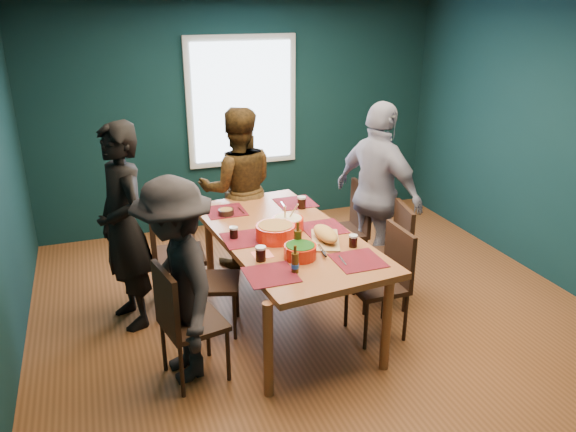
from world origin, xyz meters
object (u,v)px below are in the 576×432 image
(chair_left_near, at_px, (181,316))
(chair_left_far, at_px, (166,247))
(dining_table, at_px, (285,242))
(chair_right_near, at_px, (387,274))
(person_back, at_px, (238,189))
(bowl_salad, at_px, (275,232))
(chair_left_mid, at_px, (203,273))
(bowl_dumpling, at_px, (288,223))
(person_far_left, at_px, (124,227))
(bowl_herbs, at_px, (300,251))
(chair_right_mid, at_px, (391,248))
(person_near_left, at_px, (177,282))
(person_right, at_px, (378,195))
(cutting_board, at_px, (325,235))
(chair_right_far, at_px, (351,223))

(chair_left_near, bearing_deg, chair_left_far, 74.83)
(dining_table, bearing_deg, chair_right_near, -41.43)
(person_back, height_order, bowl_salad, person_back)
(chair_left_mid, bearing_deg, bowl_dumpling, 20.14)
(dining_table, distance_m, chair_left_far, 1.11)
(chair_left_near, xyz_separation_m, person_back, (0.92, 1.82, 0.30))
(dining_table, relative_size, person_far_left, 1.24)
(chair_right_near, xyz_separation_m, bowl_herbs, (-0.77, 0.02, 0.32))
(chair_right_mid, distance_m, chair_right_near, 0.52)
(chair_right_near, bearing_deg, bowl_herbs, 177.87)
(chair_right_near, bearing_deg, person_near_left, 179.45)
(bowl_salad, relative_size, bowl_herbs, 1.28)
(bowl_dumpling, bearing_deg, chair_left_near, -147.56)
(person_near_left, bearing_deg, chair_left_far, 169.42)
(dining_table, distance_m, chair_right_mid, 1.02)
(chair_left_far, bearing_deg, person_near_left, -89.14)
(chair_right_near, xyz_separation_m, bowl_salad, (-0.84, 0.42, 0.33))
(person_right, bearing_deg, chair_right_mid, 148.81)
(chair_right_near, bearing_deg, chair_left_mid, 158.23)
(dining_table, xyz_separation_m, bowl_salad, (-0.12, -0.10, 0.15))
(person_right, distance_m, bowl_salad, 1.33)
(chair_right_mid, relative_size, bowl_herbs, 3.78)
(chair_left_far, relative_size, chair_left_near, 1.09)
(person_back, height_order, bowl_herbs, person_back)
(chair_left_far, bearing_deg, person_right, 0.13)
(chair_right_near, bearing_deg, person_right, 67.08)
(cutting_board, bearing_deg, bowl_dumpling, 141.68)
(bowl_salad, height_order, cutting_board, bowl_salad)
(person_near_left, bearing_deg, chair_right_mid, 94.69)
(bowl_dumpling, bearing_deg, chair_left_far, 154.58)
(chair_left_mid, bearing_deg, bowl_salad, 4.66)
(dining_table, height_order, person_far_left, person_far_left)
(chair_left_mid, xyz_separation_m, person_right, (1.83, 0.36, 0.37))
(dining_table, height_order, bowl_dumpling, bowl_dumpling)
(bowl_salad, distance_m, bowl_herbs, 0.41)
(person_back, bearing_deg, chair_left_far, 46.53)
(chair_left_near, distance_m, chair_right_far, 2.28)
(person_back, bearing_deg, person_far_left, 42.78)
(bowl_herbs, bearing_deg, dining_table, 84.37)
(chair_left_far, height_order, person_near_left, person_near_left)
(chair_left_far, bearing_deg, bowl_salad, -33.81)
(person_far_left, distance_m, bowl_salad, 1.29)
(person_right, relative_size, bowl_salad, 5.53)
(person_far_left, distance_m, person_right, 2.42)
(person_back, xyz_separation_m, person_right, (1.20, -0.81, 0.06))
(chair_left_mid, height_order, chair_right_mid, chair_right_mid)
(person_far_left, xyz_separation_m, bowl_herbs, (1.26, -0.89, -0.03))
(person_right, height_order, bowl_salad, person_right)
(chair_left_mid, height_order, person_far_left, person_far_left)
(person_back, distance_m, bowl_dumpling, 1.15)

